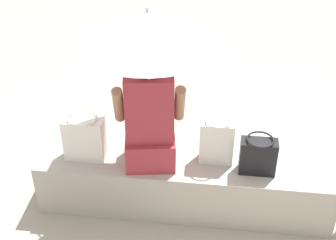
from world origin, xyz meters
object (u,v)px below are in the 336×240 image
(handbag_black, at_px, (258,156))
(parasol, at_px, (148,27))
(person_seated, at_px, (149,116))
(shoulder_bag_spare, at_px, (217,141))
(tote_bag_canvas, at_px, (84,138))

(handbag_black, bearing_deg, parasol, -176.92)
(parasol, bearing_deg, person_seated, 102.53)
(parasol, relative_size, shoulder_bag_spare, 3.39)
(person_seated, height_order, parasol, parasol)
(handbag_black, height_order, tote_bag_canvas, tote_bag_canvas)
(tote_bag_canvas, bearing_deg, parasol, -7.14)
(parasol, bearing_deg, shoulder_bag_spare, 16.07)
(person_seated, xyz_separation_m, tote_bag_canvas, (-0.47, 0.01, -0.22))
(person_seated, relative_size, tote_bag_canvas, 2.63)
(handbag_black, xyz_separation_m, tote_bag_canvas, (-1.21, 0.02, 0.03))
(person_seated, relative_size, parasol, 0.77)
(person_seated, distance_m, shoulder_bag_spare, 0.51)
(parasol, bearing_deg, tote_bag_canvas, 172.86)
(tote_bag_canvas, bearing_deg, person_seated, -0.74)
(handbag_black, relative_size, shoulder_bag_spare, 0.81)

